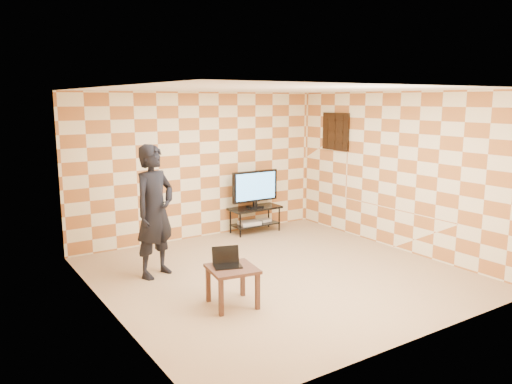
% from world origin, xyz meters
% --- Properties ---
extents(floor, '(5.00, 5.00, 0.00)m').
position_xyz_m(floor, '(0.00, 0.00, 0.00)').
color(floor, tan).
rests_on(floor, ground).
extents(wall_back, '(5.00, 0.02, 2.70)m').
position_xyz_m(wall_back, '(0.00, 2.50, 1.35)').
color(wall_back, beige).
rests_on(wall_back, ground).
extents(wall_front, '(5.00, 0.02, 2.70)m').
position_xyz_m(wall_front, '(0.00, -2.50, 1.35)').
color(wall_front, beige).
rests_on(wall_front, ground).
extents(wall_left, '(0.02, 5.00, 2.70)m').
position_xyz_m(wall_left, '(-2.50, 0.00, 1.35)').
color(wall_left, beige).
rests_on(wall_left, ground).
extents(wall_right, '(0.02, 5.00, 2.70)m').
position_xyz_m(wall_right, '(2.50, 0.00, 1.35)').
color(wall_right, beige).
rests_on(wall_right, ground).
extents(ceiling, '(5.00, 5.00, 0.02)m').
position_xyz_m(ceiling, '(0.00, 0.00, 2.70)').
color(ceiling, white).
rests_on(ceiling, wall_back).
extents(wall_art, '(0.04, 0.72, 0.72)m').
position_xyz_m(wall_art, '(2.47, 1.55, 1.95)').
color(wall_art, black).
rests_on(wall_art, wall_right).
extents(tv_stand, '(1.02, 0.46, 0.50)m').
position_xyz_m(tv_stand, '(1.02, 2.20, 0.37)').
color(tv_stand, black).
rests_on(tv_stand, floor).
extents(tv, '(0.98, 0.19, 0.72)m').
position_xyz_m(tv, '(1.02, 2.20, 0.90)').
color(tv, black).
rests_on(tv, tv_stand).
extents(dvd_player, '(0.42, 0.32, 0.07)m').
position_xyz_m(dvd_player, '(0.87, 2.18, 0.21)').
color(dvd_player, silver).
rests_on(dvd_player, tv_stand).
extents(game_console, '(0.25, 0.19, 0.05)m').
position_xyz_m(game_console, '(1.27, 2.23, 0.20)').
color(game_console, silver).
rests_on(game_console, tv_stand).
extents(side_table, '(0.65, 0.65, 0.50)m').
position_xyz_m(side_table, '(-1.15, -0.62, 0.41)').
color(side_table, '#3C2519').
rests_on(side_table, floor).
extents(laptop, '(0.41, 0.37, 0.23)m').
position_xyz_m(laptop, '(-1.17, -0.52, 0.55)').
color(laptop, black).
rests_on(laptop, side_table).
extents(person, '(0.83, 0.71, 1.94)m').
position_xyz_m(person, '(-1.53, 0.94, 0.97)').
color(person, black).
rests_on(person, floor).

